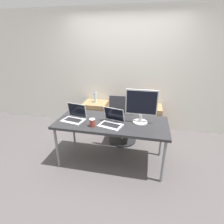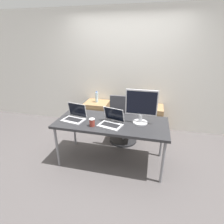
{
  "view_description": "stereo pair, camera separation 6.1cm",
  "coord_description": "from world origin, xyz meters",
  "px_view_note": "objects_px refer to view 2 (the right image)",
  "views": [
    {
      "loc": [
        0.54,
        -2.45,
        1.96
      ],
      "look_at": [
        0.0,
        0.04,
        0.9
      ],
      "focal_mm": 28.0,
      "sensor_mm": 36.0,
      "label": 1
    },
    {
      "loc": [
        0.6,
        -2.43,
        1.96
      ],
      "look_at": [
        0.0,
        0.04,
        0.9
      ],
      "focal_mm": 28.0,
      "sensor_mm": 36.0,
      "label": 2
    }
  ],
  "objects_px": {
    "water_bottle": "(97,97)",
    "coffee_cup_white": "(113,116)",
    "laptop_left": "(111,122)",
    "laptop_right": "(75,117)",
    "monitor": "(141,106)",
    "coffee_cup_brown": "(92,122)",
    "office_chair": "(123,125)",
    "cabinet_left": "(97,115)",
    "cabinet_right": "(150,120)"
  },
  "relations": [
    {
      "from": "water_bottle",
      "to": "coffee_cup_brown",
      "type": "distance_m",
      "value": 1.44
    },
    {
      "from": "coffee_cup_white",
      "to": "laptop_right",
      "type": "bearing_deg",
      "value": -164.81
    },
    {
      "from": "cabinet_right",
      "to": "laptop_right",
      "type": "height_order",
      "value": "laptop_right"
    },
    {
      "from": "laptop_right",
      "to": "monitor",
      "type": "distance_m",
      "value": 1.08
    },
    {
      "from": "cabinet_right",
      "to": "coffee_cup_brown",
      "type": "xyz_separation_m",
      "value": [
        -0.83,
        -1.38,
        0.5
      ]
    },
    {
      "from": "laptop_right",
      "to": "coffee_cup_white",
      "type": "xyz_separation_m",
      "value": [
        0.61,
        0.16,
        0.0
      ]
    },
    {
      "from": "water_bottle",
      "to": "coffee_cup_white",
      "type": "distance_m",
      "value": 1.24
    },
    {
      "from": "cabinet_left",
      "to": "laptop_left",
      "type": "relative_size",
      "value": 1.61
    },
    {
      "from": "water_bottle",
      "to": "laptop_right",
      "type": "height_order",
      "value": "laptop_right"
    },
    {
      "from": "office_chair",
      "to": "laptop_right",
      "type": "bearing_deg",
      "value": -134.92
    },
    {
      "from": "cabinet_left",
      "to": "monitor",
      "type": "distance_m",
      "value": 1.7
    },
    {
      "from": "monitor",
      "to": "coffee_cup_brown",
      "type": "distance_m",
      "value": 0.78
    },
    {
      "from": "office_chair",
      "to": "laptop_left",
      "type": "height_order",
      "value": "office_chair"
    },
    {
      "from": "cabinet_right",
      "to": "water_bottle",
      "type": "xyz_separation_m",
      "value": [
        -1.22,
        0.0,
        0.44
      ]
    },
    {
      "from": "office_chair",
      "to": "monitor",
      "type": "bearing_deg",
      "value": -57.29
    },
    {
      "from": "cabinet_right",
      "to": "laptop_right",
      "type": "distance_m",
      "value": 1.78
    },
    {
      "from": "office_chair",
      "to": "laptop_left",
      "type": "bearing_deg",
      "value": -94.6
    },
    {
      "from": "office_chair",
      "to": "monitor",
      "type": "xyz_separation_m",
      "value": [
        0.36,
        -0.57,
        0.64
      ]
    },
    {
      "from": "laptop_right",
      "to": "coffee_cup_brown",
      "type": "bearing_deg",
      "value": -23.66
    },
    {
      "from": "coffee_cup_white",
      "to": "cabinet_right",
      "type": "bearing_deg",
      "value": 61.31
    },
    {
      "from": "office_chair",
      "to": "laptop_right",
      "type": "distance_m",
      "value": 1.05
    },
    {
      "from": "cabinet_left",
      "to": "cabinet_right",
      "type": "distance_m",
      "value": 1.22
    },
    {
      "from": "laptop_right",
      "to": "coffee_cup_white",
      "type": "bearing_deg",
      "value": 15.19
    },
    {
      "from": "laptop_left",
      "to": "coffee_cup_brown",
      "type": "distance_m",
      "value": 0.3
    },
    {
      "from": "coffee_cup_brown",
      "to": "water_bottle",
      "type": "bearing_deg",
      "value": 105.47
    },
    {
      "from": "cabinet_right",
      "to": "water_bottle",
      "type": "bearing_deg",
      "value": 179.9
    },
    {
      "from": "monitor",
      "to": "cabinet_right",
      "type": "bearing_deg",
      "value": 82.82
    },
    {
      "from": "laptop_right",
      "to": "cabinet_right",
      "type": "bearing_deg",
      "value": 45.92
    },
    {
      "from": "laptop_left",
      "to": "monitor",
      "type": "height_order",
      "value": "monitor"
    },
    {
      "from": "cabinet_left",
      "to": "monitor",
      "type": "bearing_deg",
      "value": -45.79
    },
    {
      "from": "monitor",
      "to": "laptop_right",
      "type": "bearing_deg",
      "value": -173.55
    },
    {
      "from": "cabinet_right",
      "to": "monitor",
      "type": "height_order",
      "value": "monitor"
    },
    {
      "from": "laptop_left",
      "to": "coffee_cup_white",
      "type": "xyz_separation_m",
      "value": [
        -0.02,
        0.21,
        0.01
      ]
    },
    {
      "from": "laptop_left",
      "to": "laptop_right",
      "type": "bearing_deg",
      "value": 176.3
    },
    {
      "from": "office_chair",
      "to": "coffee_cup_brown",
      "type": "xyz_separation_m",
      "value": [
        -0.33,
        -0.84,
        0.42
      ]
    },
    {
      "from": "water_bottle",
      "to": "coffee_cup_white",
      "type": "bearing_deg",
      "value": -59.12
    },
    {
      "from": "water_bottle",
      "to": "monitor",
      "type": "height_order",
      "value": "monitor"
    },
    {
      "from": "cabinet_left",
      "to": "laptop_right",
      "type": "distance_m",
      "value": 1.32
    },
    {
      "from": "laptop_left",
      "to": "coffee_cup_white",
      "type": "bearing_deg",
      "value": 95.27
    },
    {
      "from": "coffee_cup_brown",
      "to": "monitor",
      "type": "bearing_deg",
      "value": 21.48
    },
    {
      "from": "laptop_right",
      "to": "coffee_cup_brown",
      "type": "xyz_separation_m",
      "value": [
        0.35,
        -0.15,
        0.01
      ]
    },
    {
      "from": "cabinet_left",
      "to": "coffee_cup_brown",
      "type": "relative_size",
      "value": 5.28
    },
    {
      "from": "laptop_left",
      "to": "monitor",
      "type": "distance_m",
      "value": 0.5
    },
    {
      "from": "water_bottle",
      "to": "laptop_right",
      "type": "bearing_deg",
      "value": -88.62
    },
    {
      "from": "water_bottle",
      "to": "cabinet_right",
      "type": "bearing_deg",
      "value": -0.1
    },
    {
      "from": "office_chair",
      "to": "cabinet_right",
      "type": "relative_size",
      "value": 1.66
    },
    {
      "from": "coffee_cup_white",
      "to": "coffee_cup_brown",
      "type": "distance_m",
      "value": 0.41
    },
    {
      "from": "laptop_left",
      "to": "laptop_right",
      "type": "height_order",
      "value": "laptop_right"
    },
    {
      "from": "cabinet_right",
      "to": "cabinet_left",
      "type": "bearing_deg",
      "value": 180.0
    },
    {
      "from": "monitor",
      "to": "coffee_cup_white",
      "type": "distance_m",
      "value": 0.5
    }
  ]
}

